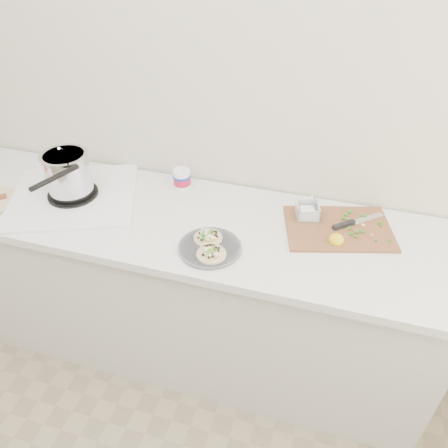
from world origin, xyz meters
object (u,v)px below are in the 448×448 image
(stove, at_px, (70,181))
(taco_plate, at_px, (210,246))
(tub, at_px, (182,177))
(cutboard, at_px, (337,225))

(stove, height_order, taco_plate, stove)
(tub, bearing_deg, stove, -154.51)
(stove, xyz_separation_m, cutboard, (1.20, 0.12, -0.07))
(stove, xyz_separation_m, tub, (0.46, 0.22, -0.03))
(cutboard, bearing_deg, tub, 156.34)
(taco_plate, relative_size, tub, 1.34)
(tub, bearing_deg, cutboard, -8.12)
(tub, height_order, cutboard, tub)
(taco_plate, bearing_deg, tub, 123.91)
(taco_plate, distance_m, cutboard, 0.55)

